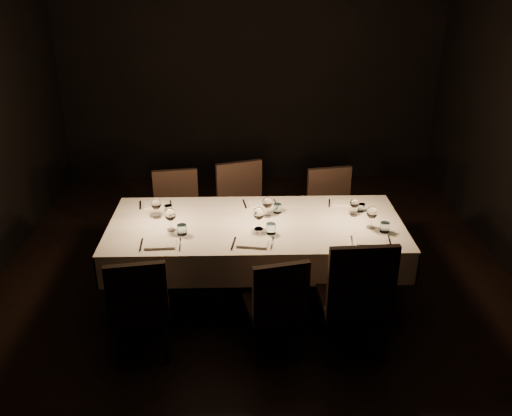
{
  "coord_description": "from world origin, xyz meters",
  "views": [
    {
      "loc": [
        -0.11,
        -4.17,
        2.83
      ],
      "look_at": [
        0.0,
        0.0,
        0.9
      ],
      "focal_mm": 38.0,
      "sensor_mm": 36.0,
      "label": 1
    }
  ],
  "objects_px": {
    "dining_table": "(256,230)",
    "chair_far_center": "(243,207)",
    "chair_near_right": "(356,294)",
    "chair_near_left": "(139,304)",
    "chair_far_left": "(177,212)",
    "chair_far_right": "(331,210)",
    "chair_near_center": "(277,303)"
  },
  "relations": [
    {
      "from": "chair_near_center",
      "to": "chair_far_center",
      "type": "height_order",
      "value": "chair_far_center"
    },
    {
      "from": "chair_near_right",
      "to": "chair_far_left",
      "type": "distance_m",
      "value": 2.16
    },
    {
      "from": "dining_table",
      "to": "chair_far_center",
      "type": "bearing_deg",
      "value": 97.73
    },
    {
      "from": "dining_table",
      "to": "chair_near_left",
      "type": "relative_size",
      "value": 2.8
    },
    {
      "from": "dining_table",
      "to": "chair_near_left",
      "type": "bearing_deg",
      "value": -137.77
    },
    {
      "from": "chair_near_left",
      "to": "chair_far_right",
      "type": "height_order",
      "value": "chair_far_right"
    },
    {
      "from": "chair_near_center",
      "to": "chair_far_right",
      "type": "bearing_deg",
      "value": -124.91
    },
    {
      "from": "chair_near_right",
      "to": "chair_far_center",
      "type": "distance_m",
      "value": 1.8
    },
    {
      "from": "chair_near_center",
      "to": "chair_near_right",
      "type": "bearing_deg",
      "value": 166.43
    },
    {
      "from": "chair_near_right",
      "to": "chair_far_left",
      "type": "relative_size",
      "value": 1.11
    },
    {
      "from": "dining_table",
      "to": "chair_near_right",
      "type": "height_order",
      "value": "chair_near_right"
    },
    {
      "from": "dining_table",
      "to": "chair_near_right",
      "type": "xyz_separation_m",
      "value": [
        0.72,
        -0.81,
        -0.12
      ]
    },
    {
      "from": "chair_near_left",
      "to": "chair_far_left",
      "type": "xyz_separation_m",
      "value": [
        0.12,
        1.56,
        0.01
      ]
    },
    {
      "from": "dining_table",
      "to": "chair_far_center",
      "type": "xyz_separation_m",
      "value": [
        -0.11,
        0.79,
        -0.15
      ]
    },
    {
      "from": "chair_near_center",
      "to": "chair_far_left",
      "type": "bearing_deg",
      "value": -72.23
    },
    {
      "from": "chair_far_left",
      "to": "chair_near_left",
      "type": "bearing_deg",
      "value": -102.22
    },
    {
      "from": "dining_table",
      "to": "chair_near_left",
      "type": "xyz_separation_m",
      "value": [
        -0.89,
        -0.81,
        -0.19
      ]
    },
    {
      "from": "chair_far_center",
      "to": "chair_near_center",
      "type": "bearing_deg",
      "value": -99.86
    },
    {
      "from": "chair_near_right",
      "to": "chair_far_right",
      "type": "relative_size",
      "value": 1.11
    },
    {
      "from": "chair_far_left",
      "to": "chair_far_right",
      "type": "bearing_deg",
      "value": -7.75
    },
    {
      "from": "chair_far_left",
      "to": "chair_far_center",
      "type": "distance_m",
      "value": 0.66
    },
    {
      "from": "chair_near_center",
      "to": "chair_far_left",
      "type": "height_order",
      "value": "chair_far_left"
    },
    {
      "from": "dining_table",
      "to": "chair_far_right",
      "type": "height_order",
      "value": "chair_far_right"
    },
    {
      "from": "chair_near_left",
      "to": "chair_far_left",
      "type": "height_order",
      "value": "chair_far_left"
    },
    {
      "from": "chair_near_left",
      "to": "chair_far_center",
      "type": "height_order",
      "value": "chair_far_center"
    },
    {
      "from": "chair_near_right",
      "to": "chair_far_center",
      "type": "xyz_separation_m",
      "value": [
        -0.83,
        1.6,
        -0.02
      ]
    },
    {
      "from": "chair_near_right",
      "to": "chair_far_center",
      "type": "bearing_deg",
      "value": -65.86
    },
    {
      "from": "dining_table",
      "to": "chair_near_right",
      "type": "distance_m",
      "value": 1.09
    },
    {
      "from": "chair_near_left",
      "to": "chair_far_left",
      "type": "bearing_deg",
      "value": -102.8
    },
    {
      "from": "dining_table",
      "to": "chair_far_center",
      "type": "height_order",
      "value": "chair_far_center"
    },
    {
      "from": "chair_near_center",
      "to": "chair_far_left",
      "type": "relative_size",
      "value": 0.94
    },
    {
      "from": "chair_near_left",
      "to": "chair_near_center",
      "type": "bearing_deg",
      "value": 171.87
    }
  ]
}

